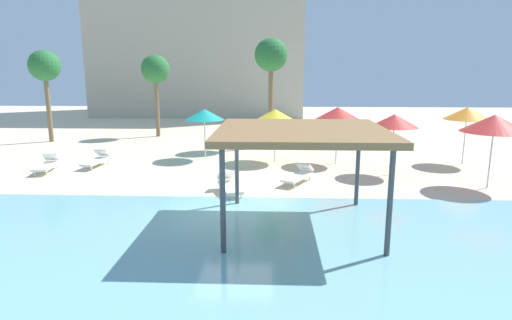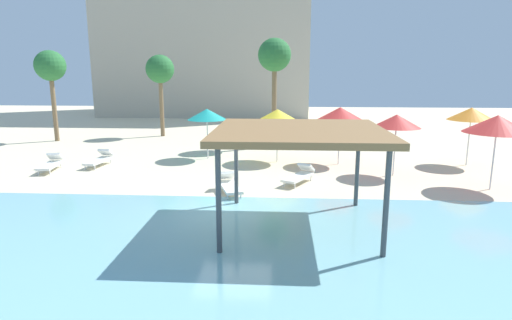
{
  "view_description": "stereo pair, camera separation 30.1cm",
  "coord_description": "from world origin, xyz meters",
  "px_view_note": "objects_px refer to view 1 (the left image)",
  "views": [
    {
      "loc": [
        1.24,
        -13.19,
        4.52
      ],
      "look_at": [
        0.61,
        2.0,
        1.3
      ],
      "focal_mm": 30.01,
      "sensor_mm": 36.0,
      "label": 1
    },
    {
      "loc": [
        1.54,
        -13.17,
        4.52
      ],
      "look_at": [
        0.61,
        2.0,
        1.3
      ],
      "focal_mm": 30.01,
      "sensor_mm": 36.0,
      "label": 2
    }
  ],
  "objects_px": {
    "shade_pavilion": "(302,134)",
    "lounge_chair_2": "(47,164)",
    "lounge_chair_0": "(229,184)",
    "lounge_chair_1": "(97,159)",
    "beach_umbrella_orange_4": "(467,113)",
    "palm_tree_0": "(155,71)",
    "beach_umbrella_yellow_3": "(275,116)",
    "palm_tree_2": "(271,58)",
    "beach_umbrella_teal_1": "(204,114)",
    "beach_umbrella_red_0": "(394,121)",
    "beach_umbrella_red_5": "(494,123)",
    "beach_umbrella_red_2": "(338,113)",
    "lounge_chair_3": "(299,175)",
    "palm_tree_1": "(44,68)"
  },
  "relations": [
    {
      "from": "beach_umbrella_red_5",
      "to": "palm_tree_0",
      "type": "distance_m",
      "value": 20.66
    },
    {
      "from": "shade_pavilion",
      "to": "lounge_chair_2",
      "type": "bearing_deg",
      "value": 149.48
    },
    {
      "from": "shade_pavilion",
      "to": "beach_umbrella_red_5",
      "type": "distance_m",
      "value": 8.77
    },
    {
      "from": "beach_umbrella_red_0",
      "to": "beach_umbrella_red_5",
      "type": "distance_m",
      "value": 3.77
    },
    {
      "from": "lounge_chair_2",
      "to": "lounge_chair_3",
      "type": "height_order",
      "value": "same"
    },
    {
      "from": "beach_umbrella_red_5",
      "to": "lounge_chair_2",
      "type": "xyz_separation_m",
      "value": [
        -18.55,
        2.03,
        -2.2
      ]
    },
    {
      "from": "lounge_chair_2",
      "to": "palm_tree_2",
      "type": "xyz_separation_m",
      "value": [
        10.03,
        6.7,
        4.86
      ]
    },
    {
      "from": "lounge_chair_0",
      "to": "beach_umbrella_orange_4",
      "type": "bearing_deg",
      "value": 98.38
    },
    {
      "from": "beach_umbrella_red_2",
      "to": "beach_umbrella_orange_4",
      "type": "relative_size",
      "value": 1.0
    },
    {
      "from": "shade_pavilion",
      "to": "palm_tree_2",
      "type": "distance_m",
      "value": 13.45
    },
    {
      "from": "beach_umbrella_red_2",
      "to": "lounge_chair_3",
      "type": "relative_size",
      "value": 1.42
    },
    {
      "from": "shade_pavilion",
      "to": "beach_umbrella_orange_4",
      "type": "bearing_deg",
      "value": 46.29
    },
    {
      "from": "beach_umbrella_orange_4",
      "to": "beach_umbrella_red_5",
      "type": "relative_size",
      "value": 0.97
    },
    {
      "from": "beach_umbrella_red_5",
      "to": "lounge_chair_1",
      "type": "xyz_separation_m",
      "value": [
        -16.73,
        3.13,
        -2.2
      ]
    },
    {
      "from": "beach_umbrella_red_5",
      "to": "lounge_chair_0",
      "type": "bearing_deg",
      "value": -173.64
    },
    {
      "from": "palm_tree_1",
      "to": "palm_tree_2",
      "type": "height_order",
      "value": "palm_tree_2"
    },
    {
      "from": "shade_pavilion",
      "to": "beach_umbrella_yellow_3",
      "type": "height_order",
      "value": "shade_pavilion"
    },
    {
      "from": "lounge_chair_3",
      "to": "palm_tree_2",
      "type": "distance_m",
      "value": 9.62
    },
    {
      "from": "beach_umbrella_yellow_3",
      "to": "palm_tree_2",
      "type": "relative_size",
      "value": 0.42
    },
    {
      "from": "beach_umbrella_teal_1",
      "to": "palm_tree_0",
      "type": "bearing_deg",
      "value": 120.84
    },
    {
      "from": "beach_umbrella_teal_1",
      "to": "beach_umbrella_yellow_3",
      "type": "relative_size",
      "value": 0.98
    },
    {
      "from": "beach_umbrella_teal_1",
      "to": "palm_tree_2",
      "type": "bearing_deg",
      "value": 47.41
    },
    {
      "from": "lounge_chair_1",
      "to": "lounge_chair_0",
      "type": "bearing_deg",
      "value": 64.76
    },
    {
      "from": "lounge_chair_0",
      "to": "lounge_chair_1",
      "type": "bearing_deg",
      "value": -140.45
    },
    {
      "from": "palm_tree_0",
      "to": "beach_umbrella_yellow_3",
      "type": "bearing_deg",
      "value": -44.96
    },
    {
      "from": "beach_umbrella_red_2",
      "to": "palm_tree_1",
      "type": "height_order",
      "value": "palm_tree_1"
    },
    {
      "from": "beach_umbrella_teal_1",
      "to": "palm_tree_1",
      "type": "distance_m",
      "value": 12.05
    },
    {
      "from": "beach_umbrella_red_0",
      "to": "lounge_chair_3",
      "type": "distance_m",
      "value": 4.84
    },
    {
      "from": "shade_pavilion",
      "to": "beach_umbrella_teal_1",
      "type": "bearing_deg",
      "value": 114.26
    },
    {
      "from": "lounge_chair_2",
      "to": "palm_tree_0",
      "type": "height_order",
      "value": "palm_tree_0"
    },
    {
      "from": "beach_umbrella_orange_4",
      "to": "palm_tree_0",
      "type": "height_order",
      "value": "palm_tree_0"
    },
    {
      "from": "lounge_chair_0",
      "to": "lounge_chair_3",
      "type": "xyz_separation_m",
      "value": [
        2.68,
        1.63,
        0.0
      ]
    },
    {
      "from": "palm_tree_2",
      "to": "palm_tree_1",
      "type": "bearing_deg",
      "value": 174.47
    },
    {
      "from": "beach_umbrella_yellow_3",
      "to": "palm_tree_1",
      "type": "relative_size",
      "value": 0.46
    },
    {
      "from": "beach_umbrella_red_0",
      "to": "beach_umbrella_red_5",
      "type": "relative_size",
      "value": 0.93
    },
    {
      "from": "beach_umbrella_red_0",
      "to": "palm_tree_2",
      "type": "xyz_separation_m",
      "value": [
        -5.34,
        6.69,
        2.82
      ]
    },
    {
      "from": "beach_umbrella_teal_1",
      "to": "palm_tree_0",
      "type": "xyz_separation_m",
      "value": [
        -4.45,
        7.45,
        2.15
      ]
    },
    {
      "from": "beach_umbrella_yellow_3",
      "to": "palm_tree_2",
      "type": "distance_m",
      "value": 5.11
    },
    {
      "from": "beach_umbrella_red_2",
      "to": "lounge_chair_0",
      "type": "xyz_separation_m",
      "value": [
        -4.7,
        -5.29,
        -2.14
      ]
    },
    {
      "from": "beach_umbrella_yellow_3",
      "to": "palm_tree_0",
      "type": "relative_size",
      "value": 0.48
    },
    {
      "from": "beach_umbrella_teal_1",
      "to": "lounge_chair_1",
      "type": "height_order",
      "value": "beach_umbrella_teal_1"
    },
    {
      "from": "beach_umbrella_orange_4",
      "to": "palm_tree_0",
      "type": "xyz_separation_m",
      "value": [
        -17.19,
        8.2,
        1.97
      ]
    },
    {
      "from": "shade_pavilion",
      "to": "beach_umbrella_red_5",
      "type": "bearing_deg",
      "value": 30.61
    },
    {
      "from": "beach_umbrella_teal_1",
      "to": "lounge_chair_1",
      "type": "relative_size",
      "value": 1.32
    },
    {
      "from": "beach_umbrella_orange_4",
      "to": "beach_umbrella_red_0",
      "type": "bearing_deg",
      "value": -150.29
    },
    {
      "from": "beach_umbrella_yellow_3",
      "to": "lounge_chair_2",
      "type": "height_order",
      "value": "beach_umbrella_yellow_3"
    },
    {
      "from": "lounge_chair_1",
      "to": "lounge_chair_2",
      "type": "xyz_separation_m",
      "value": [
        -1.82,
        -1.11,
        0.0
      ]
    },
    {
      "from": "beach_umbrella_red_2",
      "to": "beach_umbrella_red_5",
      "type": "bearing_deg",
      "value": -38.37
    },
    {
      "from": "shade_pavilion",
      "to": "beach_umbrella_yellow_3",
      "type": "xyz_separation_m",
      "value": [
        -0.72,
        8.99,
        -0.44
      ]
    },
    {
      "from": "beach_umbrella_yellow_3",
      "to": "palm_tree_1",
      "type": "bearing_deg",
      "value": 158.74
    }
  ]
}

